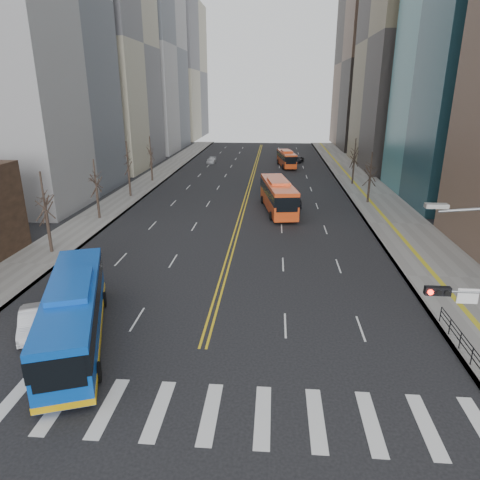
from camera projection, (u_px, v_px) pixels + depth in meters
name	position (u px, v px, depth m)	size (l,w,h in m)	color
ground	(184.00, 412.00, 19.34)	(220.00, 220.00, 0.00)	black
sidewalk_right	(371.00, 194.00, 60.38)	(7.00, 130.00, 0.15)	slate
sidewalk_left	(136.00, 190.00, 62.97)	(5.00, 130.00, 0.15)	slate
crosswalk	(184.00, 411.00, 19.34)	(26.70, 4.00, 0.01)	silver
centerline	(252.00, 179.00, 71.16)	(0.55, 100.00, 0.01)	gold
office_towers	(258.00, 32.00, 76.06)	(83.00, 134.00, 58.00)	gray
pedestrian_railing	(461.00, 338.00, 23.63)	(0.06, 6.06, 1.02)	black
street_trees	(182.00, 171.00, 50.85)	(35.20, 47.20, 7.60)	black
blue_bus	(74.00, 311.00, 24.21)	(6.83, 12.95, 3.70)	#0B46B0
red_bus_near	(278.00, 194.00, 51.46)	(4.67, 12.40, 3.82)	#D74317
red_bus_far	(286.00, 158.00, 82.66)	(3.73, 10.11, 3.17)	#D74317
car_white	(33.00, 322.00, 25.56)	(1.46, 4.19, 1.38)	silver
car_dark_mid	(292.00, 205.00, 51.72)	(1.86, 4.61, 1.57)	black
car_silver	(212.00, 160.00, 87.11)	(1.63, 4.02, 1.17)	#AAABB0
car_dark_far	(298.00, 159.00, 88.49)	(1.88, 4.07, 1.13)	black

